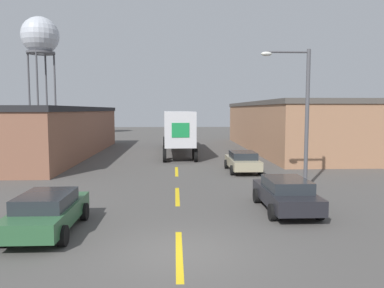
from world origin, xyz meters
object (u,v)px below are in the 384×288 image
water_tower (40,37)px  street_lamp (301,108)px  semi_truck (177,128)px  parked_car_left_near (47,211)px  parked_car_right_near (286,193)px  parked_car_right_mid (243,161)px

water_tower → street_lamp: (26.74, -39.56, -10.79)m
semi_truck → parked_car_left_near: 24.12m
parked_car_left_near → street_lamp: size_ratio=0.61×
parked_car_left_near → water_tower: bearing=109.1°
parked_car_right_near → street_lamp: (1.97, 4.17, 3.51)m
parked_car_right_mid → parked_car_right_near: bearing=-90.0°
parked_car_right_mid → water_tower: water_tower is taller
parked_car_right_mid → water_tower: (-24.77, 33.96, 14.30)m
semi_truck → parked_car_left_near: size_ratio=3.55×
parked_car_right_mid → semi_truck: bearing=110.4°
semi_truck → street_lamp: (6.27, -17.16, 1.83)m
parked_car_left_near → parked_car_right_mid: same height
parked_car_right_near → parked_car_right_mid: same height
parked_car_left_near → semi_truck: bearing=79.1°
parked_car_right_near → water_tower: (-24.77, 43.73, 14.30)m
water_tower → parked_car_right_mid: bearing=-53.9°
street_lamp → parked_car_left_near: bearing=-149.1°
street_lamp → parked_car_right_mid: bearing=109.4°
water_tower → street_lamp: water_tower is taller
semi_truck → street_lamp: street_lamp is taller
semi_truck → water_tower: 32.86m
semi_truck → parked_car_right_mid: (4.30, -11.56, -1.68)m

